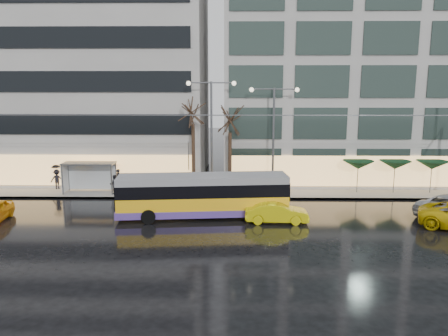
{
  "coord_description": "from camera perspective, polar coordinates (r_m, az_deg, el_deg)",
  "views": [
    {
      "loc": [
        3.6,
        -24.28,
        8.73
      ],
      "look_at": [
        3.11,
        5.0,
        3.27
      ],
      "focal_mm": 35.0,
      "sensor_mm": 36.0,
      "label": 1
    }
  ],
  "objects": [
    {
      "name": "ground",
      "position": [
        26.06,
        -7.13,
        -9.1
      ],
      "size": [
        140.0,
        140.0,
        0.0
      ],
      "primitive_type": "plane",
      "color": "black",
      "rests_on": "ground"
    },
    {
      "name": "sidewalk",
      "position": [
        39.28,
        -1.4,
        -2.17
      ],
      "size": [
        80.0,
        10.0,
        0.15
      ],
      "primitive_type": "cube",
      "color": "gray",
      "rests_on": "ground"
    },
    {
      "name": "kerb",
      "position": [
        34.48,
        -1.74,
        -3.98
      ],
      "size": [
        80.0,
        0.1,
        0.15
      ],
      "primitive_type": "cube",
      "color": "slate",
      "rests_on": "ground"
    },
    {
      "name": "building_left",
      "position": [
        47.58,
        -23.99,
        12.59
      ],
      "size": [
        34.0,
        14.0,
        22.0
      ],
      "primitive_type": "cube",
      "color": "#A09D99",
      "rests_on": "sidewalk"
    },
    {
      "name": "building_right",
      "position": [
        46.11,
        21.19,
        14.75
      ],
      "size": [
        32.0,
        14.0,
        25.0
      ],
      "primitive_type": "cube",
      "color": "#A09D99",
      "rests_on": "sidewalk"
    },
    {
      "name": "trolleybus",
      "position": [
        29.47,
        -2.75,
        -3.79
      ],
      "size": [
        11.57,
        4.75,
        5.29
      ],
      "color": "yellow",
      "rests_on": "ground"
    },
    {
      "name": "catenary",
      "position": [
        32.63,
        -3.63,
        2.65
      ],
      "size": [
        42.24,
        5.12,
        7.0
      ],
      "color": "#595B60",
      "rests_on": "ground"
    },
    {
      "name": "bus_shelter",
      "position": [
        37.58,
        -17.65,
        -0.32
      ],
      "size": [
        4.2,
        1.6,
        2.51
      ],
      "color": "#595B60",
      "rests_on": "sidewalk"
    },
    {
      "name": "street_lamp_near",
      "position": [
        35.23,
        -1.66,
        6.1
      ],
      "size": [
        3.96,
        0.36,
        9.03
      ],
      "color": "#595B60",
      "rests_on": "sidewalk"
    },
    {
      "name": "street_lamp_far",
      "position": [
        35.38,
        6.5,
        5.6
      ],
      "size": [
        3.96,
        0.36,
        8.53
      ],
      "color": "#595B60",
      "rests_on": "sidewalk"
    },
    {
      "name": "tree_a",
      "position": [
        35.46,
        -4.1,
        7.88
      ],
      "size": [
        3.2,
        3.2,
        8.4
      ],
      "color": "black",
      "rests_on": "sidewalk"
    },
    {
      "name": "tree_b",
      "position": [
        35.56,
        0.8,
        6.8
      ],
      "size": [
        3.2,
        3.2,
        7.7
      ],
      "color": "black",
      "rests_on": "sidewalk"
    },
    {
      "name": "parasol_a",
      "position": [
        37.32,
        17.12,
        0.4
      ],
      "size": [
        2.5,
        2.5,
        2.65
      ],
      "color": "#595B60",
      "rests_on": "sidewalk"
    },
    {
      "name": "parasol_b",
      "position": [
        38.26,
        21.44,
        0.37
      ],
      "size": [
        2.5,
        2.5,
        2.65
      ],
      "color": "#595B60",
      "rests_on": "sidewalk"
    },
    {
      "name": "parasol_c",
      "position": [
        39.41,
        25.53,
        0.35
      ],
      "size": [
        2.5,
        2.5,
        2.65
      ],
      "color": "#595B60",
      "rests_on": "sidewalk"
    },
    {
      "name": "taxi_b",
      "position": [
        28.77,
        6.88,
        -5.77
      ],
      "size": [
        4.14,
        1.52,
        1.35
      ],
      "primitive_type": "imported",
      "rotation": [
        0.0,
        0.0,
        1.55
      ],
      "color": "yellow",
      "rests_on": "ground"
    },
    {
      "name": "pedestrian_a",
      "position": [
        37.88,
        -13.65,
        -0.62
      ],
      "size": [
        1.07,
        1.09,
        2.19
      ],
      "color": "black",
      "rests_on": "sidewalk"
    },
    {
      "name": "pedestrian_b",
      "position": [
        36.56,
        -14.12,
        -2.08
      ],
      "size": [
        0.92,
        0.83,
        1.56
      ],
      "color": "black",
      "rests_on": "sidewalk"
    },
    {
      "name": "pedestrian_c",
      "position": [
        39.74,
        -20.99,
        -0.98
      ],
      "size": [
        1.17,
        0.95,
        2.11
      ],
      "color": "black",
      "rests_on": "sidewalk"
    }
  ]
}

